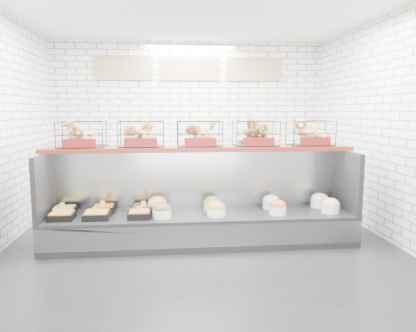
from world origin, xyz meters
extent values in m
plane|color=black|center=(0.00, 0.00, 0.00)|extent=(5.50, 5.50, 0.00)
cube|color=white|center=(0.00, 2.75, 1.50)|extent=(5.00, 0.02, 3.00)
cube|color=white|center=(2.50, 0.00, 1.50)|extent=(0.02, 5.50, 3.00)
cube|color=white|center=(0.00, 0.00, 3.00)|extent=(5.00, 5.50, 0.02)
cube|color=tan|center=(-1.20, 2.72, 2.50)|extent=(1.05, 0.03, 0.42)
cube|color=tan|center=(0.00, 2.72, 2.50)|extent=(1.05, 0.03, 0.42)
cube|color=tan|center=(1.20, 2.72, 2.50)|extent=(1.05, 0.03, 0.42)
cube|color=black|center=(0.00, 0.30, 0.20)|extent=(4.00, 0.90, 0.40)
cube|color=#93969B|center=(0.00, -0.14, 0.22)|extent=(4.00, 0.03, 0.28)
cube|color=#93969B|center=(0.00, 0.71, 0.80)|extent=(4.00, 0.08, 0.80)
cube|color=black|center=(-1.97, 0.30, 0.80)|extent=(0.06, 0.90, 0.80)
cube|color=black|center=(1.97, 0.30, 0.80)|extent=(0.06, 0.90, 0.80)
cube|color=black|center=(-1.74, 0.14, 0.44)|extent=(0.30, 0.30, 0.08)
cube|color=orange|center=(-1.74, 0.14, 0.48)|extent=(0.25, 0.25, 0.04)
cube|color=#DDD04D|center=(-1.74, 0.04, 0.53)|extent=(0.06, 0.01, 0.08)
cube|color=black|center=(-1.78, 0.43, 0.44)|extent=(0.28, 0.28, 0.08)
cube|color=#DDC771|center=(-1.78, 0.43, 0.48)|extent=(0.24, 0.24, 0.04)
cube|color=#DDD04D|center=(-1.78, 0.33, 0.53)|extent=(0.06, 0.01, 0.08)
cube|color=black|center=(-1.31, 0.14, 0.44)|extent=(0.32, 0.32, 0.08)
cube|color=orange|center=(-1.31, 0.14, 0.48)|extent=(0.27, 0.27, 0.04)
cube|color=#DDD04D|center=(-1.31, 0.03, 0.53)|extent=(0.06, 0.01, 0.08)
cube|color=black|center=(-1.28, 0.48, 0.44)|extent=(0.28, 0.28, 0.08)
cube|color=orange|center=(-1.28, 0.48, 0.48)|extent=(0.24, 0.24, 0.04)
cube|color=#DDD04D|center=(-1.28, 0.38, 0.53)|extent=(0.06, 0.01, 0.08)
cube|color=black|center=(-0.79, 0.12, 0.44)|extent=(0.28, 0.28, 0.08)
cube|color=#F06232|center=(-0.79, 0.12, 0.48)|extent=(0.24, 0.24, 0.04)
cube|color=#DDD04D|center=(-0.79, 0.02, 0.53)|extent=(0.06, 0.01, 0.08)
cube|color=black|center=(-0.75, 0.44, 0.44)|extent=(0.31, 0.31, 0.08)
cube|color=brown|center=(-0.75, 0.44, 0.48)|extent=(0.27, 0.27, 0.04)
cube|color=#DDD04D|center=(-0.75, 0.33, 0.53)|extent=(0.06, 0.01, 0.08)
cylinder|color=white|center=(-0.51, 0.10, 0.46)|extent=(0.24, 0.24, 0.11)
ellipsoid|color=brown|center=(-0.51, 0.10, 0.52)|extent=(0.23, 0.23, 0.16)
cylinder|color=white|center=(-0.57, 0.46, 0.46)|extent=(0.26, 0.26, 0.11)
ellipsoid|color=#E0C572|center=(-0.57, 0.46, 0.52)|extent=(0.25, 0.25, 0.18)
cylinder|color=white|center=(0.18, 0.12, 0.46)|extent=(0.24, 0.24, 0.11)
ellipsoid|color=orange|center=(0.18, 0.12, 0.52)|extent=(0.24, 0.24, 0.16)
cylinder|color=white|center=(0.16, 0.44, 0.46)|extent=(0.23, 0.23, 0.11)
ellipsoid|color=#78964C|center=(0.16, 0.44, 0.52)|extent=(0.22, 0.22, 0.16)
cylinder|color=white|center=(0.99, 0.13, 0.46)|extent=(0.22, 0.22, 0.11)
ellipsoid|color=#CB542B|center=(0.99, 0.13, 0.52)|extent=(0.22, 0.22, 0.15)
cylinder|color=white|center=(0.98, 0.45, 0.46)|extent=(0.23, 0.23, 0.11)
ellipsoid|color=silver|center=(0.98, 0.45, 0.52)|extent=(0.22, 0.22, 0.15)
cylinder|color=white|center=(1.70, 0.14, 0.46)|extent=(0.24, 0.24, 0.11)
ellipsoid|color=#DCB970|center=(1.70, 0.14, 0.52)|extent=(0.23, 0.23, 0.16)
cylinder|color=white|center=(1.68, 0.45, 0.46)|extent=(0.25, 0.25, 0.11)
ellipsoid|color=silver|center=(1.68, 0.45, 0.52)|extent=(0.24, 0.24, 0.17)
cube|color=#501B11|center=(0.00, 0.52, 1.23)|extent=(4.10, 0.50, 0.06)
cube|color=black|center=(-1.53, 0.52, 1.43)|extent=(0.60, 0.38, 0.34)
cube|color=maroon|center=(-1.53, 0.32, 1.33)|extent=(0.42, 0.02, 0.11)
cube|color=black|center=(-0.77, 0.52, 1.43)|extent=(0.60, 0.38, 0.34)
cube|color=maroon|center=(-0.77, 0.32, 1.33)|extent=(0.42, 0.02, 0.11)
cube|color=black|center=(0.00, 0.52, 1.43)|extent=(0.60, 0.38, 0.34)
cube|color=maroon|center=(0.00, 0.32, 1.33)|extent=(0.42, 0.02, 0.11)
cube|color=black|center=(0.77, 0.52, 1.43)|extent=(0.60, 0.38, 0.34)
cube|color=maroon|center=(0.77, 0.32, 1.33)|extent=(0.42, 0.02, 0.11)
cube|color=black|center=(1.53, 0.52, 1.43)|extent=(0.60, 0.38, 0.34)
cube|color=maroon|center=(1.53, 0.32, 1.33)|extent=(0.42, 0.02, 0.11)
cube|color=#93969B|center=(0.00, 2.43, 0.45)|extent=(4.00, 0.60, 0.90)
cube|color=black|center=(-1.69, 2.41, 1.02)|extent=(0.40, 0.30, 0.24)
cube|color=silver|center=(-0.24, 2.38, 0.99)|extent=(0.35, 0.28, 0.18)
cylinder|color=#C33B30|center=(0.75, 2.38, 1.01)|extent=(0.09, 0.09, 0.22)
cube|color=black|center=(1.05, 2.43, 1.05)|extent=(0.30, 0.30, 0.30)
camera|label=1|loc=(-0.43, -4.89, 1.73)|focal=35.00mm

